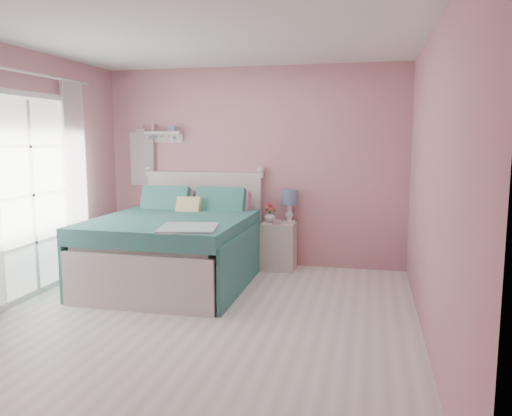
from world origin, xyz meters
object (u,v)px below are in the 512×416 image
at_px(nightstand, 279,246).
at_px(table_lamp, 289,199).
at_px(bed, 177,247).
at_px(vase, 270,216).
at_px(teacup, 276,221).

relative_size(nightstand, table_lamp, 1.45).
distance_m(bed, table_lamp, 1.58).
height_order(nightstand, vase, vase).
height_order(bed, vase, bed).
bearing_deg(teacup, table_lamp, 59.29).
bearing_deg(teacup, bed, -146.24).
bearing_deg(bed, table_lamp, 38.71).
relative_size(bed, teacup, 24.42).
bearing_deg(table_lamp, nightstand, -142.81).
bearing_deg(table_lamp, vase, -159.56).
relative_size(bed, nightstand, 3.49).
bearing_deg(nightstand, bed, -141.92).
distance_m(bed, vase, 1.29).
bearing_deg(nightstand, table_lamp, 37.19).
distance_m(nightstand, vase, 0.40).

